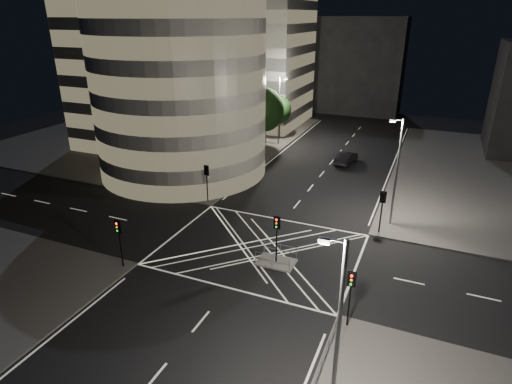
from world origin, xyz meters
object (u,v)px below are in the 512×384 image
at_px(street_lamp_left_near, 224,139).
at_px(traffic_signal_island, 277,231).
at_px(street_lamp_right_far, 396,169).
at_px(traffic_signal_nl, 119,235).
at_px(central_island, 276,262).
at_px(traffic_signal_fl, 207,177).
at_px(street_lamp_left_far, 279,108).
at_px(traffic_signal_nr, 351,289).
at_px(sedan, 346,158).
at_px(traffic_signal_fr, 382,204).
at_px(street_lamp_right_near, 337,332).

bearing_deg(street_lamp_left_near, traffic_signal_island, -49.73).
bearing_deg(traffic_signal_island, street_lamp_right_far, 54.70).
bearing_deg(traffic_signal_nl, central_island, 26.14).
distance_m(traffic_signal_fl, traffic_signal_island, 13.62).
bearing_deg(central_island, street_lamp_left_far, 109.95).
xyz_separation_m(traffic_signal_nr, street_lamp_right_far, (0.64, 15.80, 2.63)).
distance_m(traffic_signal_fl, street_lamp_left_near, 5.86).
distance_m(central_island, sedan, 26.56).
height_order(traffic_signal_fr, street_lamp_left_far, street_lamp_left_far).
relative_size(central_island, traffic_signal_fl, 0.75).
distance_m(traffic_signal_nr, street_lamp_left_near, 26.32).
distance_m(traffic_signal_fl, street_lamp_left_far, 23.36).
bearing_deg(street_lamp_right_near, street_lamp_left_far, 113.21).
bearing_deg(traffic_signal_fr, street_lamp_left_near, 164.08).
relative_size(traffic_signal_island, street_lamp_left_far, 0.40).
distance_m(central_island, traffic_signal_fl, 13.91).
height_order(traffic_signal_fl, traffic_signal_island, same).
relative_size(traffic_signal_fl, traffic_signal_island, 1.00).
bearing_deg(traffic_signal_fl, street_lamp_right_far, 6.88).
relative_size(street_lamp_left_near, street_lamp_right_near, 1.00).
bearing_deg(sedan, street_lamp_right_near, 107.88).
xyz_separation_m(central_island, street_lamp_right_far, (7.44, 10.50, 5.47)).
relative_size(central_island, street_lamp_left_near, 0.30).
relative_size(traffic_signal_fr, street_lamp_right_far, 0.40).
height_order(street_lamp_left_near, sedan, street_lamp_left_near).
height_order(traffic_signal_fr, street_lamp_right_far, street_lamp_right_far).
distance_m(traffic_signal_fl, sedan, 21.25).
bearing_deg(traffic_signal_fl, street_lamp_left_near, 96.97).
xyz_separation_m(traffic_signal_fr, sedan, (-6.91, 18.25, -2.10)).
height_order(traffic_signal_nl, traffic_signal_island, same).
bearing_deg(traffic_signal_nl, sedan, 71.46).
height_order(central_island, street_lamp_right_far, street_lamp_right_far).
relative_size(traffic_signal_nr, street_lamp_right_near, 0.40).
bearing_deg(sedan, traffic_signal_nl, 78.40).
bearing_deg(traffic_signal_fr, traffic_signal_island, -129.33).
bearing_deg(street_lamp_left_far, sedan, -23.61).
height_order(traffic_signal_island, sedan, traffic_signal_island).
relative_size(traffic_signal_nl, traffic_signal_island, 1.00).
bearing_deg(central_island, traffic_signal_nr, -37.93).
distance_m(central_island, traffic_signal_island, 2.84).
bearing_deg(street_lamp_right_near, street_lamp_right_far, 90.00).
bearing_deg(central_island, street_lamp_left_near, 130.27).
distance_m(traffic_signal_fr, sedan, 19.63).
xyz_separation_m(traffic_signal_fr, traffic_signal_nr, (0.00, -13.60, 0.00)).
height_order(traffic_signal_island, street_lamp_right_near, street_lamp_right_near).
distance_m(traffic_signal_nl, street_lamp_left_far, 36.90).
height_order(traffic_signal_fl, traffic_signal_nr, same).
bearing_deg(street_lamp_right_far, street_lamp_left_near, 170.97).
bearing_deg(street_lamp_left_near, sedan, 49.07).
xyz_separation_m(street_lamp_left_far, street_lamp_right_near, (18.87, -44.00, 0.00)).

